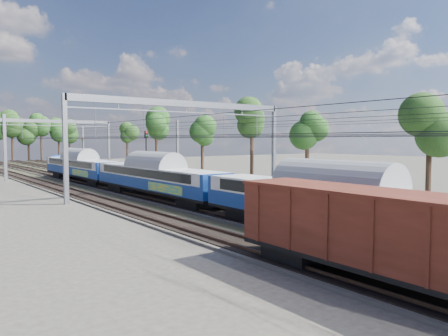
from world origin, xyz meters
TOP-DOWN VIEW (x-y plane):
  - track_bed at (-0.00, 45.00)m, footprint 21.00×130.00m
  - platform at (12.00, 20.00)m, footprint 3.00×70.00m
  - catenary at (0.33, 52.69)m, footprint 25.65×130.00m
  - tree_belt at (8.17, 89.56)m, footprint 40.35×101.62m
  - emu_train at (-4.50, 27.62)m, footprint 2.79×59.14m
  - freight_boxcar at (-9.00, 2.25)m, footprint 2.68×12.92m
  - worker at (1.34, 63.45)m, footprint 0.67×0.83m
  - signal_near at (-0.74, 37.08)m, footprint 0.43×0.39m
  - signal_far at (12.02, 94.99)m, footprint 0.39×0.35m

SIDE VIEW (x-z plane):
  - track_bed at x=0.00m, z-range -0.07..0.27m
  - platform at x=12.00m, z-range 0.00..0.30m
  - worker at x=1.34m, z-range 0.00..1.97m
  - freight_boxcar at x=-9.00m, z-range 0.37..3.70m
  - emu_train at x=-4.50m, z-range 0.36..4.45m
  - signal_far at x=12.02m, z-range 0.76..6.46m
  - signal_near at x=-0.74m, z-range 0.83..7.05m
  - catenary at x=0.33m, z-range 1.90..10.90m
  - tree_belt at x=8.17m, z-range 2.38..14.13m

